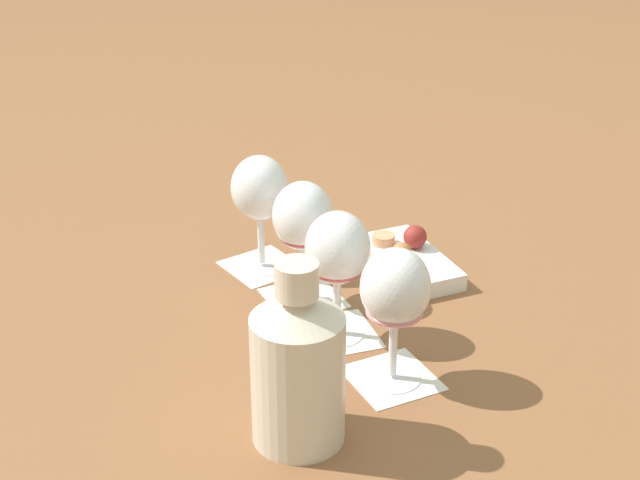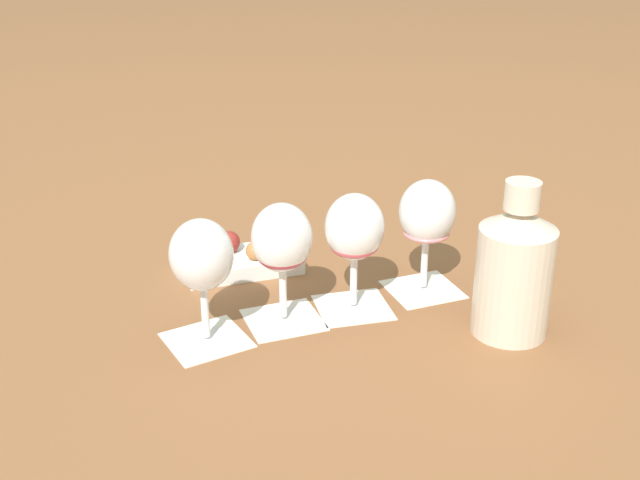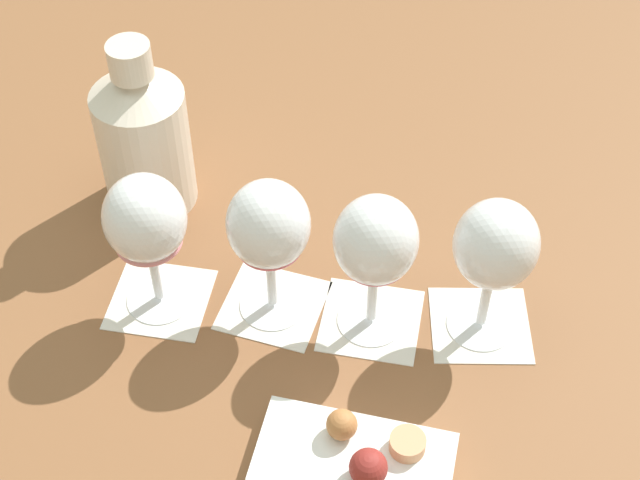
{
  "view_description": "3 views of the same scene",
  "coord_description": "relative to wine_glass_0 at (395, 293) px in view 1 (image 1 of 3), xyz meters",
  "views": [
    {
      "loc": [
        -1.07,
        -0.24,
        0.65
      ],
      "look_at": [
        0.0,
        -0.0,
        0.11
      ],
      "focal_mm": 55.0,
      "sensor_mm": 36.0,
      "label": 1
    },
    {
      "loc": [
        -0.29,
        0.91,
        0.54
      ],
      "look_at": [
        0.0,
        -0.0,
        0.11
      ],
      "focal_mm": 45.0,
      "sensor_mm": 36.0,
      "label": 2
    },
    {
      "loc": [
        0.46,
        -0.4,
        0.79
      ],
      "look_at": [
        0.0,
        -0.0,
        0.11
      ],
      "focal_mm": 55.0,
      "sensor_mm": 36.0,
      "label": 3
    }
  ],
  "objects": [
    {
      "name": "snack_dish",
      "position": [
        0.28,
        0.02,
        -0.1
      ],
      "size": [
        0.19,
        0.17,
        0.06
      ],
      "color": "white",
      "rests_on": "ground_plane"
    },
    {
      "name": "tasting_card_1",
      "position": [
        0.08,
        0.08,
        -0.11
      ],
      "size": [
        0.13,
        0.13,
        0.0
      ],
      "color": "silver",
      "rests_on": "ground_plane"
    },
    {
      "name": "ground_plane",
      "position": [
        0.12,
        0.11,
        -0.11
      ],
      "size": [
        8.0,
        8.0,
        0.0
      ],
      "primitive_type": "plane",
      "color": "brown"
    },
    {
      "name": "tasting_card_3",
      "position": [
        0.24,
        0.22,
        -0.11
      ],
      "size": [
        0.14,
        0.14,
        0.0
      ],
      "color": "silver",
      "rests_on": "ground_plane"
    },
    {
      "name": "wine_glass_0",
      "position": [
        0.0,
        0.0,
        0.0
      ],
      "size": [
        0.08,
        0.08,
        0.17
      ],
      "color": "white",
      "rests_on": "tasting_card_0"
    },
    {
      "name": "wine_glass_1",
      "position": [
        0.08,
        0.08,
        -0.0
      ],
      "size": [
        0.08,
        0.08,
        0.17
      ],
      "color": "white",
      "rests_on": "tasting_card_1"
    },
    {
      "name": "wine_glass_3",
      "position": [
        0.24,
        0.22,
        -0.0
      ],
      "size": [
        0.08,
        0.08,
        0.17
      ],
      "color": "white",
      "rests_on": "tasting_card_3"
    },
    {
      "name": "tasting_card_2",
      "position": [
        0.16,
        0.14,
        -0.11
      ],
      "size": [
        0.14,
        0.14,
        0.0
      ],
      "color": "silver",
      "rests_on": "ground_plane"
    },
    {
      "name": "tasting_card_0",
      "position": [
        0.0,
        0.0,
        -0.11
      ],
      "size": [
        0.14,
        0.14,
        0.0
      ],
      "color": "silver",
      "rests_on": "ground_plane"
    },
    {
      "name": "wine_glass_2",
      "position": [
        0.16,
        0.14,
        -0.0
      ],
      "size": [
        0.08,
        0.08,
        0.17
      ],
      "color": "white",
      "rests_on": "tasting_card_2"
    },
    {
      "name": "ceramic_vase",
      "position": [
        -0.13,
        0.08,
        -0.02
      ],
      "size": [
        0.1,
        0.1,
        0.21
      ],
      "color": "beige",
      "rests_on": "ground_plane"
    }
  ]
}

